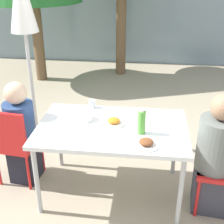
% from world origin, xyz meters
% --- Properties ---
extents(ground_plane, '(24.00, 24.00, 0.00)m').
position_xyz_m(ground_plane, '(0.00, 0.00, 0.00)').
color(ground_plane, tan).
extents(dining_table, '(1.40, 0.88, 0.76)m').
position_xyz_m(dining_table, '(0.00, 0.00, 0.70)').
color(dining_table, white).
rests_on(dining_table, ground).
extents(chair_left, '(0.44, 0.44, 0.87)m').
position_xyz_m(chair_left, '(-1.01, 0.03, 0.51)').
color(chair_left, red).
rests_on(chair_left, ground).
extents(person_left, '(0.30, 0.30, 1.11)m').
position_xyz_m(person_left, '(-0.95, 0.10, 0.54)').
color(person_left, black).
rests_on(person_left, ground).
extents(chair_right, '(0.44, 0.44, 0.87)m').
position_xyz_m(chair_right, '(1.01, -0.03, 0.51)').
color(chair_right, red).
rests_on(chair_right, ground).
extents(person_right, '(0.36, 0.36, 1.17)m').
position_xyz_m(person_right, '(0.95, -0.10, 0.55)').
color(person_right, '#383842').
rests_on(person_right, ground).
extents(closed_umbrella, '(0.36, 0.36, 2.21)m').
position_xyz_m(closed_umbrella, '(-1.10, 0.91, 1.65)').
color(closed_umbrella, '#333333').
rests_on(closed_umbrella, ground).
extents(plate_0, '(0.21, 0.21, 0.06)m').
position_xyz_m(plate_0, '(0.01, 0.05, 0.78)').
color(plate_0, white).
rests_on(plate_0, dining_table).
extents(plate_1, '(0.22, 0.22, 0.06)m').
position_xyz_m(plate_1, '(0.32, -0.30, 0.78)').
color(plate_1, white).
rests_on(plate_1, dining_table).
extents(bottle, '(0.07, 0.07, 0.24)m').
position_xyz_m(bottle, '(0.27, -0.09, 0.87)').
color(bottle, '#51A338').
rests_on(bottle, dining_table).
extents(drinking_cup, '(0.07, 0.07, 0.09)m').
position_xyz_m(drinking_cup, '(-0.26, 0.38, 0.80)').
color(drinking_cup, silver).
rests_on(drinking_cup, dining_table).
extents(salad_bowl, '(0.17, 0.17, 0.06)m').
position_xyz_m(salad_bowl, '(-0.28, 0.11, 0.79)').
color(salad_bowl, white).
rests_on(salad_bowl, dining_table).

